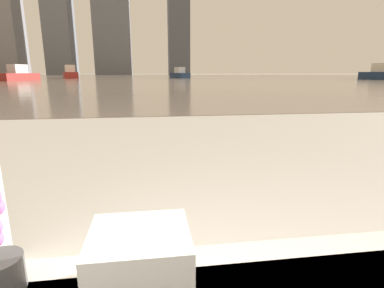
# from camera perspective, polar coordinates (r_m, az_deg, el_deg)

# --- Properties ---
(towel_stack) EXTENTS (0.23, 0.21, 0.16)m
(towel_stack) POSITION_cam_1_polar(r_m,az_deg,el_deg) (0.77, -9.79, -21.37)
(towel_stack) COLOR white
(towel_stack) RESTS_ON bathtub
(harbor_water) EXTENTS (180.00, 110.00, 0.01)m
(harbor_water) POSITION_cam_1_polar(r_m,az_deg,el_deg) (61.86, -8.03, 12.52)
(harbor_water) COLOR gray
(harbor_water) RESTS_ON ground_plane
(harbor_boat_1) EXTENTS (2.78, 5.91, 2.13)m
(harbor_boat_1) POSITION_cam_1_polar(r_m,az_deg,el_deg) (48.32, 32.33, 11.24)
(harbor_boat_1) COLOR navy
(harbor_boat_1) RESTS_ON harbor_water
(harbor_boat_3) EXTENTS (3.06, 4.96, 1.76)m
(harbor_boat_3) POSITION_cam_1_polar(r_m,az_deg,el_deg) (50.49, -2.35, 13.13)
(harbor_boat_3) COLOR navy
(harbor_boat_3) RESTS_ON harbor_water
(harbor_boat_4) EXTENTS (3.49, 5.14, 1.83)m
(harbor_boat_4) POSITION_cam_1_polar(r_m,az_deg,el_deg) (40.58, -30.17, 11.29)
(harbor_boat_4) COLOR maroon
(harbor_boat_4) RESTS_ON harbor_water
(harbor_boat_5) EXTENTS (3.50, 5.84, 2.07)m
(harbor_boat_5) POSITION_cam_1_polar(r_m,az_deg,el_deg) (52.47, -22.17, 12.31)
(harbor_boat_5) COLOR maroon
(harbor_boat_5) RESTS_ON harbor_water
(skyline_tower_3) EXTENTS (7.69, 7.99, 30.29)m
(skyline_tower_3) POSITION_cam_1_polar(r_m,az_deg,el_deg) (119.27, -2.56, 20.36)
(skyline_tower_3) COLOR #4C515B
(skyline_tower_3) RESTS_ON ground_plane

